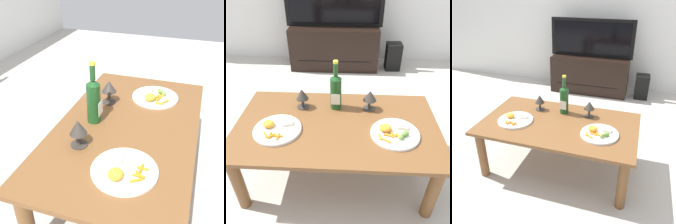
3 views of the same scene
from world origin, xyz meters
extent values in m
plane|color=#B7B2A8|center=(0.00, 0.00, 0.00)|extent=(6.40, 6.40, 0.00)
cube|color=brown|center=(0.00, 0.00, 0.42)|extent=(1.23, 0.71, 0.03)
cylinder|color=brown|center=(0.55, -0.29, 0.20)|extent=(0.07, 0.07, 0.41)
cylinder|color=brown|center=(0.55, 0.29, 0.20)|extent=(0.07, 0.07, 0.41)
cylinder|color=#19471E|center=(-0.01, 0.18, 0.54)|extent=(0.07, 0.07, 0.21)
cone|color=#19471E|center=(-0.01, 0.18, 0.65)|extent=(0.07, 0.07, 0.03)
cylinder|color=#19471E|center=(-0.01, 0.18, 0.71)|extent=(0.03, 0.03, 0.08)
cylinder|color=yellow|center=(-0.01, 0.18, 0.75)|extent=(0.03, 0.03, 0.02)
cube|color=silver|center=(-0.01, 0.14, 0.51)|extent=(0.06, 0.00, 0.08)
cylinder|color=#38332D|center=(-0.23, 0.17, 0.43)|extent=(0.08, 0.08, 0.01)
cylinder|color=#38332D|center=(-0.23, 0.17, 0.47)|extent=(0.02, 0.02, 0.06)
cone|color=#38332D|center=(-0.23, 0.17, 0.53)|extent=(0.08, 0.08, 0.07)
cylinder|color=#38332D|center=(0.20, 0.17, 0.43)|extent=(0.08, 0.08, 0.01)
cylinder|color=#38332D|center=(0.20, 0.17, 0.47)|extent=(0.02, 0.02, 0.07)
cone|color=#38332D|center=(0.20, 0.17, 0.53)|extent=(0.09, 0.09, 0.07)
cylinder|color=white|center=(-0.34, -0.08, 0.44)|extent=(0.28, 0.28, 0.01)
torus|color=white|center=(-0.34, -0.08, 0.44)|extent=(0.28, 0.28, 0.01)
ellipsoid|color=orange|center=(-0.40, -0.06, 0.46)|extent=(0.07, 0.06, 0.04)
cube|color=beige|center=(-0.29, -0.03, 0.45)|extent=(0.07, 0.06, 0.02)
cylinder|color=orange|center=(-0.39, -0.14, 0.45)|extent=(0.04, 0.05, 0.01)
cylinder|color=orange|center=(-0.36, -0.15, 0.45)|extent=(0.01, 0.05, 0.01)
cylinder|color=orange|center=(-0.36, -0.15, 0.45)|extent=(0.04, 0.05, 0.01)
cylinder|color=orange|center=(-0.32, -0.15, 0.45)|extent=(0.01, 0.05, 0.01)
cylinder|color=orange|center=(-0.32, -0.15, 0.45)|extent=(0.05, 0.01, 0.01)
cylinder|color=white|center=(0.34, -0.08, 0.44)|extent=(0.28, 0.28, 0.01)
torus|color=white|center=(0.34, -0.08, 0.44)|extent=(0.28, 0.28, 0.01)
ellipsoid|color=orange|center=(0.28, -0.06, 0.46)|extent=(0.07, 0.07, 0.04)
cube|color=beige|center=(0.39, -0.03, 0.45)|extent=(0.07, 0.06, 0.02)
cylinder|color=orange|center=(0.35, -0.11, 0.45)|extent=(0.02, 0.05, 0.01)
cylinder|color=orange|center=(0.33, -0.10, 0.45)|extent=(0.04, 0.04, 0.01)
cylinder|color=orange|center=(0.30, -0.11, 0.45)|extent=(0.05, 0.02, 0.01)
cylinder|color=orange|center=(0.30, -0.11, 0.45)|extent=(0.05, 0.03, 0.01)
cylinder|color=orange|center=(0.25, -0.12, 0.45)|extent=(0.02, 0.05, 0.01)
cylinder|color=orange|center=(0.28, -0.15, 0.45)|extent=(0.05, 0.04, 0.01)
sphere|color=olive|center=(0.40, -0.10, 0.46)|extent=(0.03, 0.03, 0.03)
sphere|color=olive|center=(0.36, -0.13, 0.46)|extent=(0.03, 0.03, 0.03)
sphere|color=olive|center=(0.39, -0.10, 0.46)|extent=(0.03, 0.03, 0.03)
camera|label=1|loc=(-1.17, -0.30, 1.23)|focal=44.68mm
camera|label=2|loc=(0.07, -1.13, 1.33)|focal=38.20mm
camera|label=3|loc=(0.56, -1.61, 1.40)|focal=39.65mm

